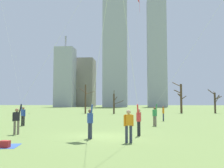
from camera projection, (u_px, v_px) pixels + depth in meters
ground_plane at (103, 136)px, 15.07m from camera, size 400.00×400.00×0.00m
kite_flyer_foreground_right_teal at (15, 75)px, 23.24m from camera, size 5.95×4.58×16.90m
kite_flyer_midfield_left_purple at (133, 78)px, 13.97m from camera, size 1.80×7.67×11.65m
kite_flyer_far_back_blue at (33, 90)px, 16.33m from camera, size 6.12×2.19×12.53m
kite_flyer_foreground_left_green at (175, 82)px, 20.39m from camera, size 8.28×8.17×15.16m
kite_flyer_midfield_right_pink at (103, 32)px, 11.84m from camera, size 4.10×10.08×17.09m
bystander_strolling_midfield at (129, 124)px, 12.66m from camera, size 0.49×0.30×1.62m
bystander_far_off_by_trees at (163, 113)px, 27.81m from camera, size 0.22×0.51×1.62m
distant_kite_drifting_left_red at (138, 8)px, 40.77m from camera, size 1.95×4.81×18.88m
picnic_spot at (2, 145)px, 11.39m from camera, size 2.03×1.71×0.31m
bare_tree_right_of_center at (181, 97)px, 49.04m from camera, size 2.33×2.10×6.02m
bare_tree_rightmost at (86, 98)px, 47.09m from camera, size 2.93×2.19×5.33m
bare_tree_far_right_edge at (215, 101)px, 48.24m from camera, size 2.08×3.65×4.54m
bare_tree_leftmost at (114, 103)px, 45.89m from camera, size 1.88×1.55×4.15m
skyline_wide_slab at (65, 77)px, 120.52m from camera, size 8.62×8.72×33.58m
skyline_mid_tower_left at (115, 39)px, 121.86m from camera, size 11.20×8.01×73.31m
skyline_squat_block at (157, 53)px, 123.32m from camera, size 9.05×6.25×51.49m
skyline_short_annex at (84, 83)px, 132.23m from camera, size 10.66×11.96×24.34m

